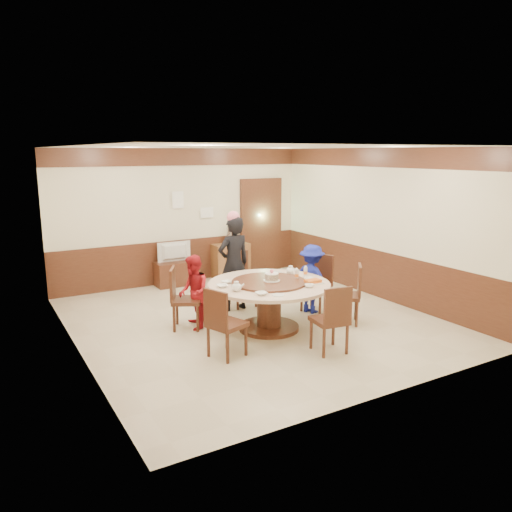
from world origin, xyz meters
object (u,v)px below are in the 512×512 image
television (175,252)px  thermos (230,235)px  shrimp_platter (313,282)px  person_standing (234,264)px  person_blue (312,279)px  person_red (194,292)px  banquet_table (269,296)px  birthday_cake (272,277)px  side_cabinet (231,260)px  tv_stand (176,273)px

television → thermos: (1.28, 0.03, 0.24)m
thermos → shrimp_platter: bearing=-96.9°
person_standing → shrimp_platter: size_ratio=5.50×
thermos → person_blue: bearing=-88.2°
person_red → person_blue: 2.10m
banquet_table → person_red: (-0.99, 0.63, 0.05)m
person_red → shrimp_platter: bearing=71.6°
person_red → birthday_cake: size_ratio=4.51×
side_cabinet → tv_stand: bearing=-178.7°
person_blue → tv_stand: size_ratio=1.39×
person_standing → birthday_cake: bearing=88.8°
person_standing → person_red: size_ratio=1.42×
birthday_cake → person_red: bearing=147.9°
person_blue → thermos: bearing=-19.4°
person_standing → television: 2.08m
banquet_table → thermos: (1.00, 3.26, 0.41)m
side_cabinet → thermos: thermos is taller
person_standing → television: size_ratio=2.35×
person_blue → shrimp_platter: person_blue is taller
birthday_cake → television: 3.26m
birthday_cake → television: size_ratio=0.37×
banquet_table → person_standing: (0.00, 1.17, 0.29)m
person_blue → tv_stand: 3.19m
banquet_table → side_cabinet: size_ratio=2.36×
banquet_table → thermos: thermos is taller
shrimp_platter → banquet_table: bearing=145.6°
tv_stand → television: television is taller
banquet_table → side_cabinet: banquet_table is taller
shrimp_platter → television: 3.71m
shrimp_platter → tv_stand: bearing=103.1°
birthday_cake → side_cabinet: size_ratio=0.32×
person_red → thermos: 3.31m
banquet_table → thermos: bearing=73.0°
banquet_table → birthday_cake: 0.31m
banquet_table → person_blue: bearing=18.6°
side_cabinet → person_blue: bearing=-88.4°
birthday_cake → television: (-0.33, 3.24, -0.14)m
thermos → television: bearing=-178.7°
thermos → tv_stand: bearing=-178.7°
person_red → side_cabinet: (2.00, 2.62, -0.21)m
banquet_table → person_red: 1.18m
person_standing → thermos: person_standing is taller
television → side_cabinet: 1.34m
television → banquet_table: bearing=96.8°
banquet_table → birthday_cake: size_ratio=7.30×
thermos → side_cabinet: bearing=0.0°
person_blue → television: bearing=4.4°
tv_stand → side_cabinet: size_ratio=1.06×
person_blue → tv_stand: bearing=4.4°
banquet_table → television: television is taller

